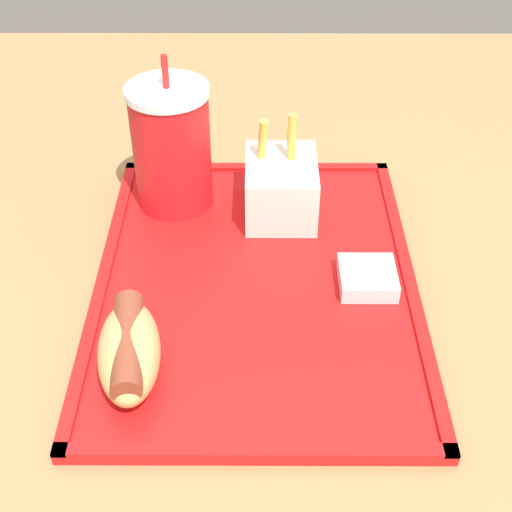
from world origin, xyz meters
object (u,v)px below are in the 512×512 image
(hot_dog_far, at_px, (129,350))
(fries_carton, at_px, (277,187))
(soda_cup, at_px, (172,147))
(sauce_cup_mayo, at_px, (368,277))

(hot_dog_far, bearing_deg, fries_carton, -29.27)
(soda_cup, relative_size, sauce_cup_mayo, 3.16)
(soda_cup, distance_m, fries_carton, 0.12)
(hot_dog_far, height_order, sauce_cup_mayo, hot_dog_far)
(soda_cup, xyz_separation_m, fries_carton, (-0.02, -0.11, -0.04))
(hot_dog_far, bearing_deg, sauce_cup_mayo, -63.03)
(fries_carton, bearing_deg, sauce_cup_mayo, -144.72)
(soda_cup, height_order, hot_dog_far, soda_cup)
(fries_carton, height_order, sauce_cup_mayo, fries_carton)
(soda_cup, relative_size, fries_carton, 1.51)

